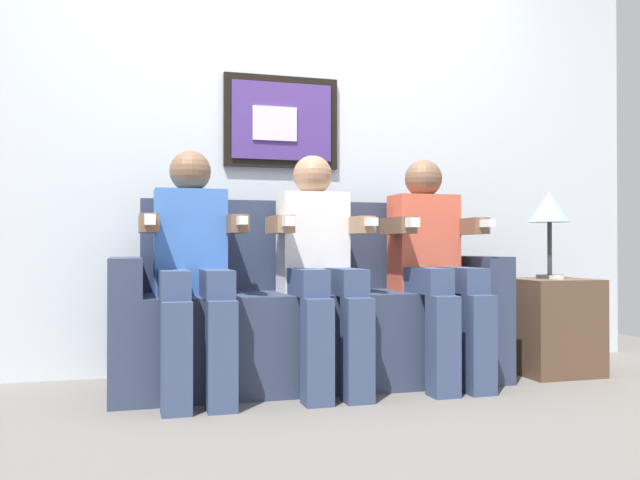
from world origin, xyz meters
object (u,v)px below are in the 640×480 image
at_px(couch, 310,320).
at_px(person_in_middle, 319,260).
at_px(table_lamp, 549,211).
at_px(side_table_right, 551,326).
at_px(person_on_left, 193,261).
at_px(spare_remote_on_table, 553,277).
at_px(person_on_right, 434,260).

distance_m(couch, person_in_middle, 0.34).
bearing_deg(table_lamp, side_table_right, -110.44).
bearing_deg(person_in_middle, side_table_right, 2.73).
xyz_separation_m(person_on_left, side_table_right, (1.88, 0.06, -0.36)).
distance_m(person_on_left, spare_remote_on_table, 1.87).
height_order(person_on_left, person_on_right, same).
xyz_separation_m(couch, person_on_left, (-0.58, -0.17, 0.29)).
bearing_deg(person_on_right, couch, 164.02).
height_order(person_in_middle, table_lamp, person_in_middle).
relative_size(couch, person_on_left, 1.70).
bearing_deg(person_on_left, spare_remote_on_table, 0.92).
distance_m(person_on_left, side_table_right, 1.91).
distance_m(person_on_right, table_lamp, 0.77).
xyz_separation_m(couch, side_table_right, (1.29, -0.11, -0.06)).
bearing_deg(person_in_middle, table_lamp, 4.03).
height_order(side_table_right, table_lamp, table_lamp).
xyz_separation_m(side_table_right, table_lamp, (0.01, 0.03, 0.61)).
height_order(couch, spare_remote_on_table, couch).
xyz_separation_m(person_on_left, person_on_right, (1.17, 0.00, 0.00)).
distance_m(person_in_middle, table_lamp, 1.33).
height_order(couch, table_lamp, table_lamp).
bearing_deg(person_on_left, person_in_middle, 0.00).
relative_size(person_on_right, side_table_right, 2.22).
relative_size(person_in_middle, side_table_right, 2.22).
bearing_deg(spare_remote_on_table, side_table_right, 68.79).
xyz_separation_m(person_in_middle, side_table_right, (1.29, 0.06, -0.36)).
relative_size(person_on_left, person_on_right, 1.00).
bearing_deg(person_in_middle, couch, 89.98).
bearing_deg(couch, person_on_right, -15.98).
height_order(person_on_right, spare_remote_on_table, person_on_right).
xyz_separation_m(person_on_right, table_lamp, (0.72, 0.09, 0.25)).
xyz_separation_m(couch, spare_remote_on_table, (1.28, -0.14, 0.20)).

